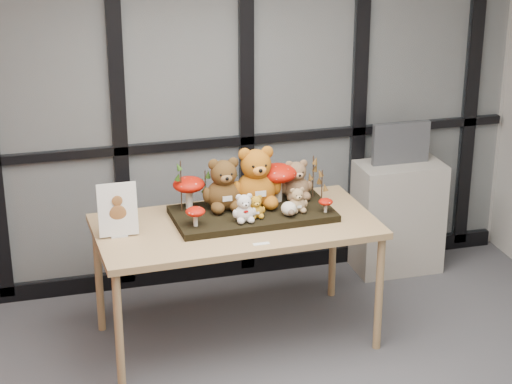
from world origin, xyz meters
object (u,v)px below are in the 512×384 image
object	(u,v)px
display_table	(236,233)
mushroom_back_left	(189,191)
bear_small_yellow	(256,205)
bear_tan_back	(296,177)
bear_white_bow	(244,206)
plush_cream_hedgehog	(289,208)
bear_pooh_yellow	(256,174)
bear_brown_medium	(224,181)
mushroom_back_right	(278,181)
bear_beige_small	(297,198)
monitor	(401,143)
cabinet	(398,217)
sign_holder	(118,212)
mushroom_front_right	(326,205)
diorama_tray	(253,214)
mushroom_front_left	(195,216)

from	to	relation	value
display_table	mushroom_back_left	distance (m)	0.40
bear_small_yellow	bear_tan_back	bearing A→B (deg)	33.63
bear_white_bow	plush_cream_hedgehog	xyz separation A→B (m)	(0.29, 0.01, -0.05)
bear_pooh_yellow	bear_brown_medium	size ratio (longest dim) A/B	1.17
bear_pooh_yellow	mushroom_back_right	distance (m)	0.18
bear_beige_small	monitor	size ratio (longest dim) A/B	0.40
bear_pooh_yellow	bear_beige_small	xyz separation A→B (m)	(0.22, -0.17, -0.13)
bear_pooh_yellow	monitor	size ratio (longest dim) A/B	0.99
display_table	mushroom_back_right	bearing A→B (deg)	27.75
cabinet	bear_beige_small	bearing A→B (deg)	-144.75
sign_holder	monitor	xyz separation A→B (m)	(2.15, 0.74, 0.02)
bear_brown_medium	bear_small_yellow	xyz separation A→B (m)	(0.16, -0.19, -0.11)
sign_holder	bear_white_bow	bearing A→B (deg)	-5.16
mushroom_front_right	sign_holder	bearing A→B (deg)	177.07
bear_small_yellow	mushroom_back_right	xyz separation A→B (m)	(0.21, 0.23, 0.06)
display_table	monitor	size ratio (longest dim) A/B	4.10
display_table	mushroom_back_left	size ratio (longest dim) A/B	7.88
bear_beige_small	mushroom_front_right	bearing A→B (deg)	-21.60
mushroom_back_right	diorama_tray	bearing A→B (deg)	-149.25
bear_tan_back	diorama_tray	bearing A→B (deg)	-159.30
bear_tan_back	mushroom_back_right	world-z (taller)	bear_tan_back
mushroom_front_left	mushroom_back_left	bearing A→B (deg)	85.82
cabinet	monitor	size ratio (longest dim) A/B	1.93
mushroom_front_left	plush_cream_hedgehog	bearing A→B (deg)	0.87
bear_beige_small	display_table	bearing A→B (deg)	175.55
cabinet	monitor	world-z (taller)	monitor
monitor	plush_cream_hedgehog	bearing A→B (deg)	-144.10
sign_holder	cabinet	bearing A→B (deg)	18.47
mushroom_front_left	bear_tan_back	bearing A→B (deg)	21.32
bear_tan_back	bear_beige_small	distance (m)	0.24
bear_pooh_yellow	cabinet	bearing A→B (deg)	21.64
plush_cream_hedgehog	mushroom_front_left	xyz separation A→B (m)	(-0.60, -0.01, 0.02)
bear_beige_small	monitor	xyz separation A→B (m)	(1.03, 0.75, 0.04)
bear_brown_medium	sign_holder	distance (m)	0.72
display_table	bear_tan_back	distance (m)	0.56
diorama_tray	bear_tan_back	xyz separation A→B (m)	(0.33, 0.14, 0.16)
bear_brown_medium	cabinet	distance (m)	1.68
display_table	cabinet	xyz separation A→B (m)	(1.43, 0.71, -0.33)
diorama_tray	bear_tan_back	distance (m)	0.40
bear_pooh_yellow	monitor	world-z (taller)	bear_pooh_yellow
bear_small_yellow	mushroom_back_left	bearing A→B (deg)	142.33
bear_brown_medium	plush_cream_hedgehog	bearing A→B (deg)	-33.89
mushroom_back_left	mushroom_front_right	bearing A→B (deg)	-20.18
mushroom_back_left	mushroom_front_left	bearing A→B (deg)	-94.18
mushroom_back_left	display_table	bearing A→B (deg)	-42.12
bear_pooh_yellow	mushroom_back_left	size ratio (longest dim) A/B	1.91
bear_white_bow	cabinet	xyz separation A→B (m)	(1.39, 0.79, -0.54)
bear_pooh_yellow	bear_tan_back	bearing A→B (deg)	8.27
mushroom_front_left	bear_pooh_yellow	bearing A→B (deg)	27.59
sign_holder	mushroom_front_left	bearing A→B (deg)	-8.14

